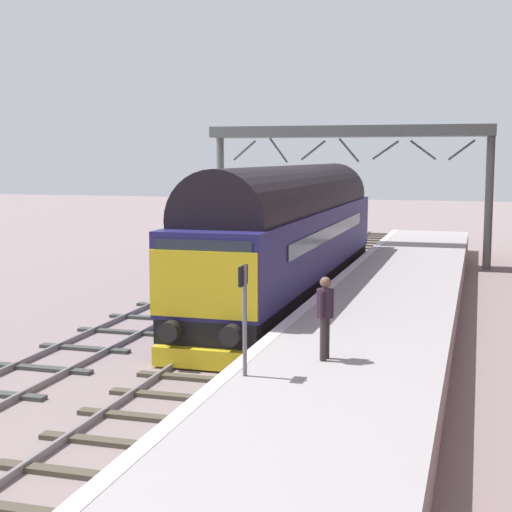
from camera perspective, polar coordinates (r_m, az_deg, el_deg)
ground_plane at (r=22.05m, az=-0.41°, el=-5.72°), size 140.00×140.00×0.00m
track_main at (r=22.04m, az=-0.41°, el=-5.58°), size 2.50×60.00×0.15m
track_adjacent_west at (r=23.29m, az=-8.95°, el=-4.96°), size 2.50×60.00×0.15m
station_platform at (r=21.23m, az=8.98°, el=-4.94°), size 4.00×44.00×1.01m
diesel_locomotive at (r=26.39m, az=2.64°, el=1.88°), size 2.74×18.09×4.68m
platform_number_sign at (r=14.02m, az=-0.88°, el=-3.49°), size 0.10×0.44×2.02m
waiting_passenger at (r=15.26m, az=5.09°, el=-3.98°), size 0.38×0.51×1.64m
overhead_footbridge at (r=36.20m, az=6.85°, el=8.53°), size 12.89×2.00×6.36m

